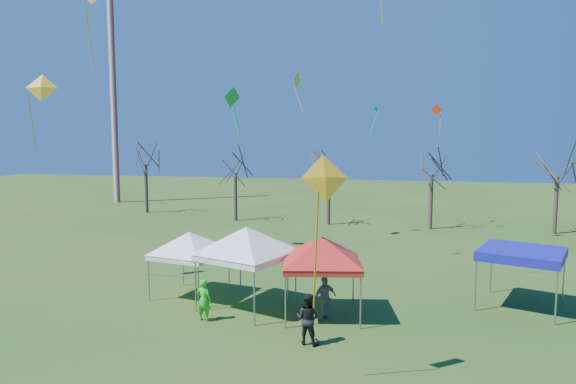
# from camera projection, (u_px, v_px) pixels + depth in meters

# --- Properties ---
(ground) EXTENTS (140.00, 140.00, 0.00)m
(ground) POSITION_uv_depth(u_px,v_px,m) (304.00, 333.00, 19.76)
(ground) COLOR #274D19
(ground) RESTS_ON ground
(radio_mast) EXTENTS (0.70, 0.70, 25.00)m
(radio_mast) POSITION_uv_depth(u_px,v_px,m) (113.00, 91.00, 57.31)
(radio_mast) COLOR silver
(radio_mast) RESTS_ON ground
(tree_0) EXTENTS (3.83, 3.83, 8.44)m
(tree_0) POSITION_uv_depth(u_px,v_px,m) (145.00, 147.00, 50.03)
(tree_0) COLOR #3D2D21
(tree_0) RESTS_ON ground
(tree_1) EXTENTS (3.42, 3.42, 7.54)m
(tree_1) POSITION_uv_depth(u_px,v_px,m) (235.00, 156.00, 45.33)
(tree_1) COLOR #3D2D21
(tree_1) RESTS_ON ground
(tree_2) EXTENTS (3.71, 3.71, 8.18)m
(tree_2) POSITION_uv_depth(u_px,v_px,m) (329.00, 151.00, 43.25)
(tree_2) COLOR #3D2D21
(tree_2) RESTS_ON ground
(tree_3) EXTENTS (3.59, 3.59, 7.91)m
(tree_3) POSITION_uv_depth(u_px,v_px,m) (432.00, 154.00, 41.18)
(tree_3) COLOR #3D2D21
(tree_3) RESTS_ON ground
(tree_4) EXTENTS (3.58, 3.58, 7.89)m
(tree_4) POSITION_uv_depth(u_px,v_px,m) (559.00, 156.00, 39.19)
(tree_4) COLOR #3D2D21
(tree_4) RESTS_ON ground
(tent_white_west) EXTENTS (3.97, 3.97, 3.57)m
(tent_white_west) POSITION_uv_depth(u_px,v_px,m) (189.00, 236.00, 23.97)
(tent_white_west) COLOR gray
(tent_white_west) RESTS_ON ground
(tent_white_mid) EXTENTS (4.45, 4.45, 4.18)m
(tent_white_mid) POSITION_uv_depth(u_px,v_px,m) (246.00, 232.00, 22.28)
(tent_white_mid) COLOR gray
(tent_white_mid) RESTS_ON ground
(tent_red) EXTENTS (4.38, 4.38, 3.93)m
(tent_red) POSITION_uv_depth(u_px,v_px,m) (322.00, 242.00, 21.31)
(tent_red) COLOR gray
(tent_red) RESTS_ON ground
(tent_blue) EXTENTS (4.29, 4.29, 2.62)m
(tent_blue) POSITION_uv_depth(u_px,v_px,m) (522.00, 254.00, 22.45)
(tent_blue) COLOR gray
(tent_blue) RESTS_ON ground
(person_grey) EXTENTS (1.09, 1.04, 1.82)m
(person_grey) POSITION_uv_depth(u_px,v_px,m) (325.00, 298.00, 21.17)
(person_grey) COLOR slate
(person_grey) RESTS_ON ground
(person_green) EXTENTS (0.68, 0.49, 1.74)m
(person_green) POSITION_uv_depth(u_px,v_px,m) (204.00, 300.00, 20.98)
(person_green) COLOR #23D522
(person_green) RESTS_ON ground
(person_dark) EXTENTS (1.05, 0.90, 1.89)m
(person_dark) POSITION_uv_depth(u_px,v_px,m) (308.00, 319.00, 18.63)
(person_dark) COLOR black
(person_dark) RESTS_ON ground
(kite_14) EXTENTS (1.57, 1.26, 3.82)m
(kite_14) POSITION_uv_depth(u_px,v_px,m) (41.00, 88.00, 24.81)
(kite_14) COLOR gold
(kite_14) RESTS_ON ground
(kite_19) EXTENTS (0.90, 0.62, 2.40)m
(kite_19) POSITION_uv_depth(u_px,v_px,m) (437.00, 110.00, 39.52)
(kite_19) COLOR red
(kite_19) RESTS_ON ground
(kite_5) EXTENTS (1.51, 1.04, 4.63)m
(kite_5) POSITION_uv_depth(u_px,v_px,m) (325.00, 179.00, 14.76)
(kite_5) COLOR gold
(kite_5) RESTS_ON ground
(kite_11) EXTENTS (0.76, 1.30, 2.84)m
(kite_11) POSITION_uv_depth(u_px,v_px,m) (297.00, 80.00, 35.80)
(kite_11) COLOR yellow
(kite_11) RESTS_ON ground
(kite_22) EXTENTS (0.80, 0.92, 2.56)m
(kite_22) POSITION_uv_depth(u_px,v_px,m) (376.00, 109.00, 37.11)
(kite_22) COLOR #0CB5A4
(kite_22) RESTS_ON ground
(kite_1) EXTENTS (0.64, 0.84, 1.85)m
(kite_1) POSITION_uv_depth(u_px,v_px,m) (232.00, 98.00, 19.37)
(kite_1) COLOR green
(kite_1) RESTS_ON ground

